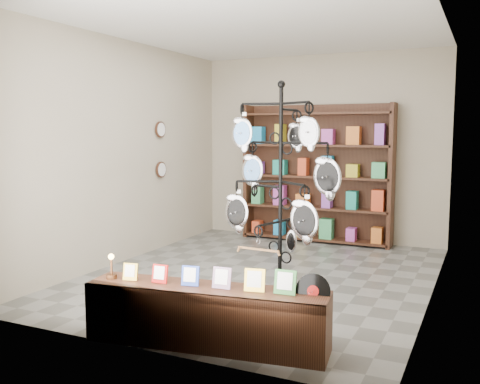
# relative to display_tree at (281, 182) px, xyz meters

# --- Properties ---
(ground) EXTENTS (5.00, 5.00, 0.00)m
(ground) POSITION_rel_display_tree_xyz_m (-0.72, 1.24, -1.30)
(ground) COLOR slate
(ground) RESTS_ON ground
(room_envelope) EXTENTS (5.00, 5.00, 5.00)m
(room_envelope) POSITION_rel_display_tree_xyz_m (-0.72, 1.24, 0.55)
(room_envelope) COLOR #AA9F88
(room_envelope) RESTS_ON ground
(display_tree) EXTENTS (1.15, 1.07, 2.25)m
(display_tree) POSITION_rel_display_tree_xyz_m (0.00, 0.00, 0.00)
(display_tree) COLOR black
(display_tree) RESTS_ON ground
(front_shelf) EXTENTS (2.07, 0.69, 0.72)m
(front_shelf) POSITION_rel_display_tree_xyz_m (-0.29, -0.96, -1.05)
(front_shelf) COLOR black
(front_shelf) RESTS_ON ground
(back_shelving) EXTENTS (2.42, 0.36, 2.20)m
(back_shelving) POSITION_rel_display_tree_xyz_m (-0.72, 3.53, -0.27)
(back_shelving) COLOR black
(back_shelving) RESTS_ON ground
(wall_clocks) EXTENTS (0.03, 0.24, 0.84)m
(wall_clocks) POSITION_rel_display_tree_xyz_m (-2.69, 2.04, 0.20)
(wall_clocks) COLOR black
(wall_clocks) RESTS_ON ground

